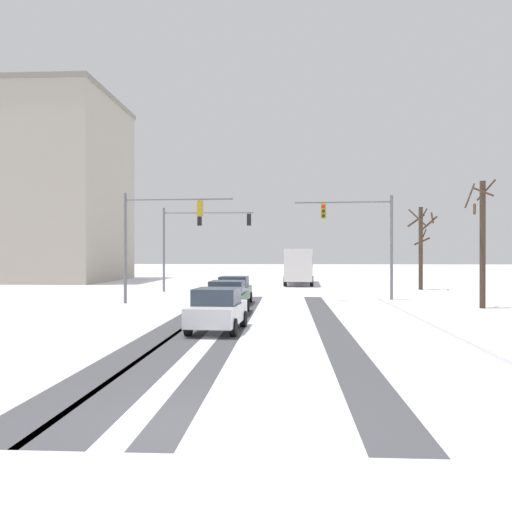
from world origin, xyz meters
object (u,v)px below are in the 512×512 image
car_grey_lead (234,290)px  car_white_third (217,309)px  bus_oncoming (299,264)px  traffic_signal_near_left (155,228)px  office_building_far_left_block (15,189)px  traffic_signal_near_right (364,229)px  traffic_signal_far_left (195,231)px  bare_tree_sidewalk_far (421,243)px  car_dark_green_second (228,297)px  bare_tree_sidewalk_mid (482,240)px

car_grey_lead → car_white_third: same height
car_grey_lead → bus_oncoming: bearing=78.9°
traffic_signal_near_left → office_building_far_left_block: office_building_far_left_block is taller
traffic_signal_near_left → car_grey_lead: 5.94m
traffic_signal_near_right → traffic_signal_far_left: size_ratio=0.92×
bare_tree_sidewalk_far → office_building_far_left_block: 43.30m
traffic_signal_far_left → bus_oncoming: (8.24, 11.18, -2.69)m
traffic_signal_near_left → car_dark_green_second: traffic_signal_near_left is taller
car_dark_green_second → office_building_far_left_block: size_ratio=0.19×
traffic_signal_far_left → car_white_third: (4.46, -21.29, -3.87)m
car_dark_green_second → car_white_third: 5.68m
car_white_third → bus_oncoming: bearing=83.4°
traffic_signal_near_right → bus_oncoming: 19.63m
traffic_signal_far_left → bare_tree_sidewalk_far: (18.03, 3.38, -0.85)m
bus_oncoming → traffic_signal_near_right: bearing=-79.4°
traffic_signal_near_right → bare_tree_sidewalk_far: bearing=61.3°
traffic_signal_near_left → traffic_signal_far_left: 10.15m
traffic_signal_near_right → car_dark_green_second: 11.36m
traffic_signal_far_left → office_building_far_left_block: bearing=144.2°
traffic_signal_far_left → car_grey_lead: size_ratio=1.70×
car_white_third → car_grey_lead: bearing=92.3°
car_grey_lead → bare_tree_sidewalk_mid: bare_tree_sidewalk_mid is taller
car_grey_lead → car_dark_green_second: (0.19, -5.21, 0.00)m
car_grey_lead → car_dark_green_second: 5.21m
traffic_signal_near_left → bare_tree_sidewalk_far: (18.69, 13.51, -0.61)m
car_grey_lead → car_dark_green_second: size_ratio=1.00×
bare_tree_sidewalk_mid → bare_tree_sidewalk_far: size_ratio=1.03×
car_dark_green_second → bare_tree_sidewalk_mid: 14.08m
traffic_signal_near_left → car_white_third: traffic_signal_near_left is taller
bus_oncoming → car_grey_lead: bearing=-101.1°
car_white_third → bare_tree_sidewalk_far: size_ratio=0.62×
traffic_signal_near_left → traffic_signal_near_right: size_ratio=1.00×
traffic_signal_near_right → car_white_third: size_ratio=1.55×
traffic_signal_far_left → bare_tree_sidewalk_far: size_ratio=1.04×
car_grey_lead → car_white_third: size_ratio=0.99×
car_white_third → bare_tree_sidewalk_far: (13.57, 24.67, 3.02)m
car_grey_lead → car_dark_green_second: bearing=-87.9°
traffic_signal_near_left → office_building_far_left_block: bearing=129.8°
bus_oncoming → bare_tree_sidewalk_far: 12.65m
traffic_signal_near_left → bus_oncoming: (8.90, 21.31, -2.46)m
bus_oncoming → bare_tree_sidewalk_mid: (9.26, -23.03, 1.64)m
car_dark_green_second → office_building_far_left_block: office_building_far_left_block is taller
traffic_signal_far_left → bare_tree_sidewalk_far: bearing=10.6°
traffic_signal_near_right → office_building_far_left_block: 42.70m
bare_tree_sidewalk_far → office_building_far_left_block: office_building_far_left_block is taller
bare_tree_sidewalk_mid → bare_tree_sidewalk_far: (0.54, 15.23, 0.20)m
traffic_signal_near_left → traffic_signal_near_right: bearing=9.8°
car_dark_green_second → bare_tree_sidewalk_far: 23.68m
traffic_signal_near_right → car_dark_green_second: bearing=-134.8°
traffic_signal_far_left → car_dark_green_second: size_ratio=1.71×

